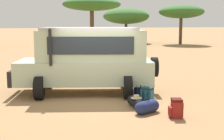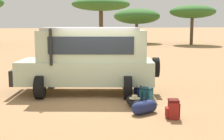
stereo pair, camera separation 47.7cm
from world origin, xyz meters
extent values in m
plane|color=#9E754C|center=(0.00, 0.00, 0.00)|extent=(320.00, 320.00, 0.00)
cube|color=#B2C6A8|center=(-0.13, 1.19, 0.82)|extent=(5.24, 3.23, 0.84)
cube|color=#B2C6A8|center=(0.10, 1.12, 1.79)|extent=(4.17, 2.81, 1.10)
cube|color=#232D38|center=(-1.35, 1.56, 1.74)|extent=(0.51, 1.51, 0.77)
cube|color=#232D38|center=(-0.16, 0.26, 1.84)|extent=(2.83, 0.89, 0.60)
cube|color=#232D38|center=(0.36, 1.99, 1.84)|extent=(2.83, 0.89, 0.60)
cube|color=#B7B7B7|center=(0.06, 1.14, 2.39)|extent=(3.78, 2.63, 0.10)
cube|color=black|center=(-2.60, 1.94, 0.65)|extent=(0.62, 1.59, 0.56)
cylinder|color=black|center=(-1.47, 0.58, 1.79)|extent=(0.10, 0.10, 1.25)
cylinder|color=black|center=(-1.87, 0.70, 0.40)|extent=(0.50, 0.85, 0.80)
cylinder|color=black|center=(-1.31, 2.56, 0.40)|extent=(0.50, 0.85, 0.80)
cylinder|color=black|center=(1.04, -0.17, 0.40)|extent=(0.50, 0.85, 0.80)
cylinder|color=black|center=(1.60, 1.68, 0.40)|extent=(0.50, 0.85, 0.80)
cylinder|color=black|center=(2.35, 0.45, 0.97)|extent=(0.42, 0.77, 0.74)
cube|color=navy|center=(1.47, -0.11, 0.25)|extent=(0.42, 0.38, 0.51)
cube|color=navy|center=(1.54, 0.05, 0.19)|extent=(0.27, 0.18, 0.28)
cube|color=black|center=(1.47, -0.11, 0.54)|extent=(0.41, 0.38, 0.07)
cylinder|color=black|center=(1.34, -0.22, 0.25)|extent=(0.04, 0.04, 0.43)
cylinder|color=black|center=(1.48, -0.28, 0.25)|extent=(0.04, 0.04, 0.43)
cube|color=#235B6B|center=(1.42, -0.93, 0.23)|extent=(0.44, 0.46, 0.46)
cube|color=#235B6B|center=(1.55, -0.82, 0.17)|extent=(0.24, 0.27, 0.25)
cube|color=#13323A|center=(1.42, -0.93, 0.49)|extent=(0.44, 0.45, 0.07)
cylinder|color=#13323A|center=(1.25, -0.96, 0.23)|extent=(0.04, 0.04, 0.39)
cylinder|color=#13323A|center=(1.35, -1.09, 0.23)|extent=(0.04, 0.04, 0.39)
cube|color=maroon|center=(1.52, -2.63, 0.23)|extent=(0.36, 0.41, 0.47)
cube|color=maroon|center=(1.36, -2.57, 0.18)|extent=(0.16, 0.27, 0.26)
cube|color=#4D100E|center=(1.52, -2.63, 0.50)|extent=(0.37, 0.40, 0.07)
cylinder|color=#4D100E|center=(1.64, -2.75, 0.23)|extent=(0.04, 0.04, 0.40)
cylinder|color=#4D100E|center=(1.69, -2.61, 0.23)|extent=(0.04, 0.04, 0.40)
cylinder|color=black|center=(0.86, -1.26, 0.15)|extent=(0.34, 0.64, 0.30)
sphere|color=black|center=(0.85, -1.57, 0.15)|extent=(0.30, 0.30, 0.30)
sphere|color=black|center=(0.88, -0.94, 0.15)|extent=(0.30, 0.30, 0.30)
torus|color=black|center=(0.86, -1.26, 0.32)|extent=(0.03, 0.17, 0.16)
cylinder|color=beige|center=(0.86, -1.36, 0.32)|extent=(0.34, 0.34, 0.02)
cylinder|color=beige|center=(0.86, -1.36, 0.36)|extent=(0.17, 0.17, 0.09)
cylinder|color=navy|center=(0.94, -1.97, 0.18)|extent=(0.61, 0.53, 0.37)
sphere|color=navy|center=(1.17, -1.87, 0.18)|extent=(0.36, 0.36, 0.36)
sphere|color=navy|center=(0.70, -2.06, 0.18)|extent=(0.36, 0.36, 0.36)
torus|color=#121834|center=(0.94, -1.97, 0.39)|extent=(0.16, 0.08, 0.16)
cylinder|color=brown|center=(4.68, 18.21, 1.90)|extent=(0.38, 0.38, 3.80)
ellipsoid|color=#336628|center=(4.68, 18.21, 4.30)|extent=(5.38, 4.90, 1.19)
cylinder|color=brown|center=(12.20, 28.93, 1.31)|extent=(0.38, 0.38, 2.63)
ellipsoid|color=#336628|center=(12.20, 28.93, 3.50)|extent=(6.04, 6.33, 2.04)
cylinder|color=brown|center=(17.45, 23.89, 1.65)|extent=(0.38, 0.38, 3.29)
ellipsoid|color=#336628|center=(17.45, 23.89, 3.97)|extent=(5.40, 5.69, 1.59)
camera|label=1|loc=(-2.83, -9.98, 2.59)|focal=50.00mm
camera|label=2|loc=(-2.38, -10.12, 2.59)|focal=50.00mm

